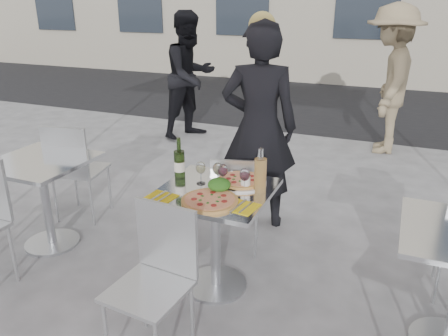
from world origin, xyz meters
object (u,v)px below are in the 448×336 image
at_px(side_table_left, 43,185).
at_px(salad_plate, 219,186).
at_px(wineglass_red_a, 223,171).
at_px(wineglass_white_b, 218,170).
at_px(pedestrian_a, 190,76).
at_px(woman_diner, 259,128).
at_px(sugar_shaker, 245,182).
at_px(wineglass_red_b, 245,176).
at_px(napkin_right, 242,207).
at_px(wine_bottle, 179,163).
at_px(pizza_near, 210,200).
at_px(side_chair_lfar, 74,165).
at_px(pizza_far, 241,181).
at_px(chair_near, 157,270).
at_px(pedestrian_b, 389,80).
at_px(chair_far, 236,197).
at_px(carafe, 260,174).
at_px(napkin_left, 160,197).
at_px(main_table, 215,218).
at_px(wineglass_white_a, 201,169).

distance_m(side_table_left, salad_plate, 1.55).
bearing_deg(wineglass_red_a, wineglass_white_b, 164.91).
bearing_deg(salad_plate, pedestrian_a, 119.62).
xyz_separation_m(woman_diner, sugar_shaker, (0.23, -0.97, -0.09)).
bearing_deg(salad_plate, wineglass_red_b, 22.40).
relative_size(side_table_left, napkin_right, 3.70).
bearing_deg(wine_bottle, salad_plate, -15.79).
bearing_deg(pizza_near, side_table_left, 173.23).
relative_size(side_chair_lfar, pizza_far, 2.65).
bearing_deg(wineglass_red_a, napkin_right, -47.61).
distance_m(chair_near, wineglass_red_a, 0.80).
bearing_deg(pizza_far, wineglass_white_b, -146.58).
height_order(pizza_far, wineglass_red_b, wineglass_red_b).
bearing_deg(pedestrian_b, wineglass_red_b, -13.06).
xyz_separation_m(chair_far, wineglass_white_b, (0.02, -0.40, 0.37)).
relative_size(chair_far, carafe, 2.84).
height_order(side_table_left, wineglass_white_b, wineglass_white_b).
relative_size(chair_near, woman_diner, 0.49).
bearing_deg(pedestrian_b, chair_far, -18.23).
xyz_separation_m(side_chair_lfar, wineglass_white_b, (1.56, -0.36, 0.31)).
height_order(chair_far, wine_bottle, wine_bottle).
height_order(carafe, wineglass_red_a, carafe).
distance_m(side_table_left, wine_bottle, 1.24).
relative_size(side_table_left, napkin_left, 3.74).
bearing_deg(wineglass_white_b, pedestrian_b, 76.40).
bearing_deg(pedestrian_a, pedestrian_b, -59.45).
xyz_separation_m(chair_near, pizza_far, (0.19, 0.82, 0.25)).
xyz_separation_m(pedestrian_b, napkin_right, (-0.60, -3.85, -0.20)).
bearing_deg(sugar_shaker, napkin_right, -74.76).
bearing_deg(main_table, side_table_left, 180.00).
distance_m(woman_diner, sugar_shaker, 1.00).
bearing_deg(pizza_near, wineglass_white_a, 125.92).
bearing_deg(carafe, woman_diner, 108.85).
distance_m(main_table, wineglass_red_b, 0.37).
relative_size(wineglass_red_b, napkin_right, 0.78).
bearing_deg(carafe, chair_near, -114.96).
height_order(pizza_far, salad_plate, salad_plate).
xyz_separation_m(main_table, chair_near, (-0.07, -0.64, -0.02)).
height_order(carafe, napkin_left, carafe).
height_order(main_table, side_table_left, same).
bearing_deg(side_table_left, wineglass_red_a, 2.79).
distance_m(side_chair_lfar, wineglass_red_a, 1.67).
bearing_deg(wineglass_white_a, side_chair_lfar, 165.05).
bearing_deg(side_chair_lfar, wine_bottle, 153.46).
distance_m(main_table, pedestrian_a, 3.78).
distance_m(salad_plate, napkin_right, 0.28).
xyz_separation_m(main_table, napkin_right, (0.25, -0.17, 0.21)).
distance_m(wineglass_red_a, napkin_right, 0.35).
xyz_separation_m(chair_near, sugar_shaker, (0.25, 0.73, 0.29)).
height_order(chair_near, wineglass_white_b, wineglass_white_b).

